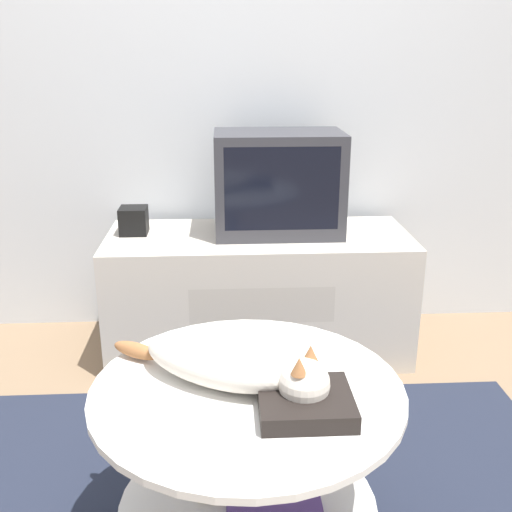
{
  "coord_description": "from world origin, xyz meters",
  "views": [
    {
      "loc": [
        -0.04,
        -1.28,
        1.27
      ],
      "look_at": [
        0.06,
        0.57,
        0.63
      ],
      "focal_mm": 42.0,
      "sensor_mm": 36.0,
      "label": 1
    }
  ],
  "objects_px": {
    "speaker": "(134,221)",
    "cat": "(230,364)",
    "dvd_box": "(305,403)",
    "tv": "(278,183)"
  },
  "relations": [
    {
      "from": "speaker",
      "to": "dvd_box",
      "type": "relative_size",
      "value": 0.55
    },
    {
      "from": "speaker",
      "to": "cat",
      "type": "xyz_separation_m",
      "value": [
        0.39,
        -1.2,
        -0.02
      ]
    },
    {
      "from": "dvd_box",
      "to": "cat",
      "type": "distance_m",
      "value": 0.2
    },
    {
      "from": "speaker",
      "to": "dvd_box",
      "type": "distance_m",
      "value": 1.43
    },
    {
      "from": "tv",
      "to": "cat",
      "type": "height_order",
      "value": "tv"
    },
    {
      "from": "speaker",
      "to": "cat",
      "type": "relative_size",
      "value": 0.21
    },
    {
      "from": "cat",
      "to": "speaker",
      "type": "bearing_deg",
      "value": 138.41
    },
    {
      "from": "speaker",
      "to": "dvd_box",
      "type": "xyz_separation_m",
      "value": [
        0.55,
        -1.31,
        -0.05
      ]
    },
    {
      "from": "dvd_box",
      "to": "cat",
      "type": "bearing_deg",
      "value": 144.92
    },
    {
      "from": "dvd_box",
      "to": "tv",
      "type": "bearing_deg",
      "value": 87.59
    }
  ]
}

